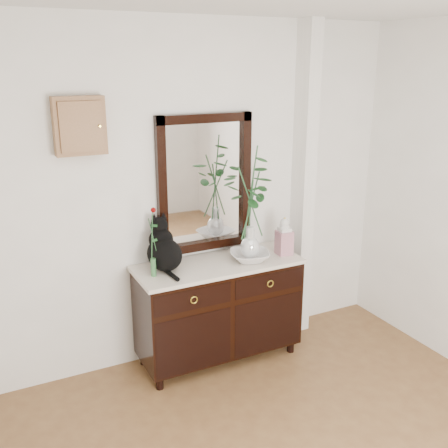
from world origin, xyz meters
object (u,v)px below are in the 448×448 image
cat (164,244)px  lotus_bowl (250,256)px  ginger_jar (284,236)px  sideboard (218,306)px

cat → lotus_bowl: 0.70m
lotus_bowl → ginger_jar: ginger_jar is taller
cat → lotus_bowl: (0.67, -0.13, -0.17)m
cat → sideboard: bearing=-13.6°
lotus_bowl → cat: bearing=168.8°
sideboard → cat: bearing=171.2°
sideboard → cat: size_ratio=3.25×
lotus_bowl → ginger_jar: size_ratio=0.98×
ginger_jar → sideboard: bearing=173.8°
cat → ginger_jar: 1.00m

